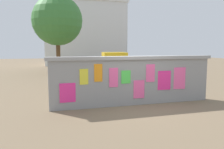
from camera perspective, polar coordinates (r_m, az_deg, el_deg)
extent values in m
plane|color=#7A664C|center=(16.27, -5.00, -0.73)|extent=(60.00, 60.00, 0.00)
cube|color=gray|center=(8.53, 5.47, -1.89)|extent=(6.12, 0.30, 1.68)
cube|color=#959595|center=(8.44, 5.54, 4.16)|extent=(6.32, 0.42, 0.12)
cube|color=#F42D8C|center=(7.85, -10.97, -4.49)|extent=(0.53, 0.03, 0.65)
cube|color=yellow|center=(7.83, -6.99, -0.56)|extent=(0.30, 0.02, 0.54)
cube|color=orange|center=(7.91, -3.43, 0.42)|extent=(0.29, 0.02, 0.61)
cube|color=#F9599E|center=(8.07, 0.40, -0.76)|extent=(0.32, 0.02, 0.68)
cube|color=#4CD84C|center=(8.22, 3.48, -0.63)|extent=(0.35, 0.02, 0.47)
cube|color=#F9599E|center=(8.47, 6.72, -3.66)|extent=(0.42, 0.03, 0.67)
cube|color=#F9599E|center=(8.57, 9.53, 0.34)|extent=(0.34, 0.02, 0.65)
cube|color=#F42D8C|center=(8.87, 12.84, -1.43)|extent=(0.53, 0.04, 0.72)
cube|color=#F9599E|center=(9.20, 16.42, -0.89)|extent=(0.49, 0.04, 0.83)
cylinder|color=black|center=(11.81, 0.53, -1.83)|extent=(0.72, 0.29, 0.70)
cylinder|color=black|center=(13.09, -0.35, -0.99)|extent=(0.72, 0.29, 0.70)
cylinder|color=black|center=(12.45, 11.98, -1.54)|extent=(0.72, 0.29, 0.70)
cylinder|color=black|center=(13.66, 10.09, -0.77)|extent=(0.72, 0.29, 0.70)
cube|color=gold|center=(12.38, 0.53, 2.06)|extent=(1.39, 1.65, 1.50)
cube|color=brown|center=(12.81, 8.50, 0.80)|extent=(2.58, 1.81, 0.90)
cylinder|color=black|center=(10.06, -2.01, -3.64)|extent=(0.60, 0.14, 0.60)
cylinder|color=black|center=(9.75, -9.33, -4.06)|extent=(0.61, 0.16, 0.60)
cube|color=black|center=(9.84, -5.63, -2.25)|extent=(1.01, 0.30, 0.32)
cube|color=black|center=(9.76, -6.79, -1.27)|extent=(0.57, 0.25, 0.10)
cube|color=#262626|center=(9.94, -2.58, -0.56)|extent=(0.07, 0.56, 0.03)
cylinder|color=black|center=(13.44, -7.46, -0.93)|extent=(0.66, 0.05, 0.66)
cylinder|color=black|center=(13.31, -11.93, -1.09)|extent=(0.66, 0.05, 0.66)
cube|color=silver|center=(13.34, -9.70, -0.24)|extent=(0.95, 0.05, 0.06)
cylinder|color=silver|center=(13.30, -10.36, 0.68)|extent=(0.03, 0.03, 0.40)
cube|color=black|center=(13.28, -10.38, 1.53)|extent=(0.20, 0.08, 0.05)
cube|color=black|center=(13.37, -7.71, 1.40)|extent=(0.05, 0.44, 0.03)
cylinder|color=#D83F72|center=(9.90, 8.05, -3.28)|extent=(0.12, 0.12, 0.80)
cylinder|color=#D83F72|center=(9.73, 8.00, -3.46)|extent=(0.12, 0.12, 0.80)
cylinder|color=#338CBF|center=(9.72, 8.09, 0.69)|extent=(0.46, 0.46, 0.60)
sphere|color=#8C664C|center=(9.68, 8.13, 3.11)|extent=(0.22, 0.22, 0.22)
cylinder|color=brown|center=(19.05, -13.18, 4.51)|extent=(0.34, 0.34, 2.85)
sphere|color=#377532|center=(19.16, -13.41, 12.95)|extent=(3.97, 3.97, 3.97)
cube|color=silver|center=(29.42, -6.87, 9.89)|extent=(9.73, 4.79, 7.49)
cube|color=silver|center=(29.91, -6.98, 17.55)|extent=(10.03, 5.09, 0.50)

